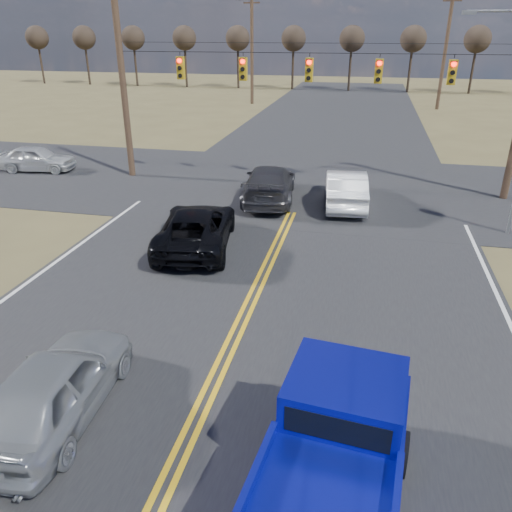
% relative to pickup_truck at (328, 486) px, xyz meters
% --- Properties ---
extents(ground, '(160.00, 160.00, 0.00)m').
position_rel_pickup_truck_xyz_m(ground, '(-2.66, 0.17, -0.98)').
color(ground, brown).
rests_on(ground, ground).
extents(road_main, '(14.00, 120.00, 0.02)m').
position_rel_pickup_truck_xyz_m(road_main, '(-2.66, 10.17, -0.98)').
color(road_main, '#28282B').
rests_on(road_main, ground).
extents(road_cross, '(120.00, 12.00, 0.02)m').
position_rel_pickup_truck_xyz_m(road_cross, '(-2.66, 18.17, -0.98)').
color(road_cross, '#28282B').
rests_on(road_cross, ground).
extents(signal_gantry, '(19.60, 4.83, 10.00)m').
position_rel_pickup_truck_xyz_m(signal_gantry, '(-2.16, 17.96, 4.08)').
color(signal_gantry, '#473323').
rests_on(signal_gantry, ground).
extents(utility_poles, '(19.60, 58.32, 10.00)m').
position_rel_pickup_truck_xyz_m(utility_poles, '(-2.66, 17.17, 4.24)').
color(utility_poles, '#473323').
rests_on(utility_poles, ground).
extents(treeline, '(87.00, 117.80, 7.40)m').
position_rel_pickup_truck_xyz_m(treeline, '(-2.66, 27.13, 4.72)').
color(treeline, '#33261C').
rests_on(treeline, ground).
extents(pickup_truck, '(2.62, 5.59, 2.03)m').
position_rel_pickup_truck_xyz_m(pickup_truck, '(0.00, 0.00, 0.00)').
color(pickup_truck, black).
rests_on(pickup_truck, ground).
extents(silver_suv, '(1.95, 4.31, 1.44)m').
position_rel_pickup_truck_xyz_m(silver_suv, '(-5.31, 1.40, -0.27)').
color(silver_suv, '#9B9FA3').
rests_on(silver_suv, ground).
extents(black_suv, '(3.17, 5.42, 1.42)m').
position_rel_pickup_truck_xyz_m(black_suv, '(-5.38, 10.00, -0.28)').
color(black_suv, black).
rests_on(black_suv, ground).
extents(white_car_queue, '(2.06, 4.80, 1.54)m').
position_rel_pickup_truck_xyz_m(white_car_queue, '(-0.59, 15.67, -0.22)').
color(white_car_queue, white).
rests_on(white_car_queue, ground).
extents(dgrey_car_queue, '(2.69, 5.46, 1.53)m').
position_rel_pickup_truck_xyz_m(dgrey_car_queue, '(-3.92, 15.67, -0.22)').
color(dgrey_car_queue, '#333238').
rests_on(dgrey_car_queue, ground).
extents(cross_car_west, '(2.12, 4.12, 1.34)m').
position_rel_pickup_truck_xyz_m(cross_car_west, '(-16.99, 17.92, -0.31)').
color(cross_car_west, silver).
rests_on(cross_car_west, ground).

